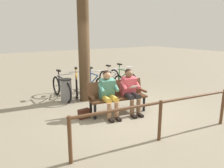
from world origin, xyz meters
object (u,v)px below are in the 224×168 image
Objects in this scene: bicycle_red at (93,84)px; bicycle_orange at (61,88)px; person_companion at (108,91)px; litter_bin at (66,90)px; bicycle_purple at (122,79)px; tree_trunk at (84,37)px; bicycle_blue at (111,81)px; bicycle_silver at (76,84)px; person_reading at (130,89)px; bench at (117,94)px; handbag at (84,114)px.

bicycle_red and bicycle_orange have the same top height.
person_companion is 2.21m from bicycle_orange.
litter_bin is 0.44× the size of bicycle_purple.
bicycle_orange is (2.53, 0.09, 0.00)m from bicycle_purple.
bicycle_blue is at bearing -156.36° from tree_trunk.
tree_trunk is 2.38× the size of bicycle_blue.
tree_trunk is (-0.08, -1.55, 1.34)m from person_companion.
bicycle_silver is at bearing -98.29° from bicycle_purple.
person_reading is 0.77× the size of bicycle_silver.
bench is at bearing -30.57° from bicycle_blue.
person_reading is at bearing 167.22° from handbag.
tree_trunk is 1.83m from bicycle_red.
tree_trunk is at bearing -76.16° from bicycle_purple.
handbag is 2.33m from bicycle_red.
tree_trunk is 2.38× the size of bicycle_purple.
person_reading is 2.20m from tree_trunk.
person_companion is 4.00× the size of handbag.
bicycle_purple and bicycle_blue have the same top height.
bicycle_purple is at bearing -123.33° from person_companion.
person_reading is 1.00× the size of person_companion.
bicycle_blue is at bearing -136.53° from handbag.
bicycle_purple is 1.00× the size of bicycle_blue.
bicycle_silver and bicycle_orange have the same top height.
bicycle_red is (0.79, 0.04, 0.00)m from bicycle_blue.
handbag is 2.43m from tree_trunk.
bicycle_red is 0.59m from bicycle_silver.
bicycle_purple is at bearing 110.01° from bicycle_silver.
handbag is 2.28m from bicycle_silver.
bicycle_silver is at bearing -99.33° from bicycle_blue.
bicycle_orange is (0.50, -2.13, -0.30)m from person_companion.
person_reading and person_companion have the same top height.
bicycle_blue is 1.96m from bicycle_orange.
bench is at bearing 28.67° from bicycle_silver.
bicycle_orange is (-0.12, -1.95, 0.24)m from handbag.
bench is 2.03m from bicycle_red.
bench is 0.98× the size of bicycle_blue.
bench is 2.33m from bicycle_blue.
bicycle_orange is at bearing -58.39° from bench.
person_reading reaches higher than bicycle_blue.
litter_bin is at bearing -94.74° from handbag.
bicycle_silver is (1.33, -0.17, 0.00)m from bicycle_blue.
person_companion reaches higher than bicycle_purple.
handbag is 1.97m from bicycle_orange.
bicycle_blue is (0.57, 0.07, 0.00)m from bicycle_purple.
bicycle_blue is at bearing 93.35° from bicycle_red.
person_reading reaches higher than litter_bin.
bicycle_purple is 1.00× the size of bicycle_red.
bicycle_red reaches higher than bench.
bicycle_blue is at bearing 105.60° from bicycle_silver.
litter_bin is 0.47× the size of bicycle_silver.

